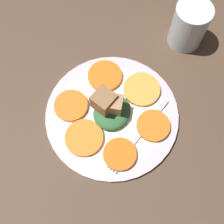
{
  "coord_description": "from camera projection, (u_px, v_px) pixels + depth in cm",
  "views": [
    {
      "loc": [
        -17.33,
        -12.23,
        57.64
      ],
      "look_at": [
        0.0,
        0.0,
        4.1
      ],
      "focal_mm": 45.0,
      "sensor_mm": 36.0,
      "label": 1
    }
  ],
  "objects": [
    {
      "name": "fork",
      "position": [
        138.0,
        135.0,
        0.57
      ],
      "size": [
        18.96,
        2.79,
        0.4
      ],
      "rotation": [
        0.0,
        0.0,
        -0.06
      ],
      "color": "#B2B2B7",
      "rests_on": "plate"
    },
    {
      "name": "carrot_slice_1",
      "position": [
        120.0,
        154.0,
        0.55
      ],
      "size": [
        6.62,
        6.62,
        0.88
      ],
      "primitive_type": "cylinder",
      "color": "#D45F13",
      "rests_on": "plate"
    },
    {
      "name": "carrot_slice_2",
      "position": [
        153.0,
        126.0,
        0.57
      ],
      "size": [
        6.84,
        6.84,
        0.88
      ],
      "primitive_type": "cylinder",
      "color": "orange",
      "rests_on": "plate"
    },
    {
      "name": "water_glass",
      "position": [
        189.0,
        26.0,
        0.62
      ],
      "size": [
        7.92,
        7.92,
        10.18
      ],
      "color": "silver",
      "rests_on": "table_slab"
    },
    {
      "name": "carrot_slice_3",
      "position": [
        142.0,
        89.0,
        0.6
      ],
      "size": [
        7.89,
        7.89,
        0.88
      ],
      "primitive_type": "cylinder",
      "color": "#F99438",
      "rests_on": "plate"
    },
    {
      "name": "center_pile",
      "position": [
        110.0,
        107.0,
        0.56
      ],
      "size": [
        8.22,
        7.82,
        6.14
      ],
      "color": "#2D6033",
      "rests_on": "plate"
    },
    {
      "name": "plate",
      "position": [
        112.0,
        115.0,
        0.59
      ],
      "size": [
        27.88,
        27.88,
        1.05
      ],
      "color": "silver",
      "rests_on": "table_slab"
    },
    {
      "name": "table_slab",
      "position": [
        112.0,
        117.0,
        0.6
      ],
      "size": [
        120.0,
        120.0,
        2.0
      ],
      "primitive_type": "cube",
      "color": "#4C3828",
      "rests_on": "ground"
    },
    {
      "name": "carrot_slice_0",
      "position": [
        84.0,
        138.0,
        0.56
      ],
      "size": [
        7.73,
        7.73,
        0.88
      ],
      "primitive_type": "cylinder",
      "color": "orange",
      "rests_on": "plate"
    },
    {
      "name": "carrot_slice_4",
      "position": [
        105.0,
        76.0,
        0.61
      ],
      "size": [
        7.49,
        7.49,
        0.88
      ],
      "primitive_type": "cylinder",
      "color": "orange",
      "rests_on": "plate"
    },
    {
      "name": "carrot_slice_5",
      "position": [
        71.0,
        106.0,
        0.59
      ],
      "size": [
        7.09,
        7.09,
        0.88
      ],
      "primitive_type": "cylinder",
      "color": "orange",
      "rests_on": "plate"
    }
  ]
}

